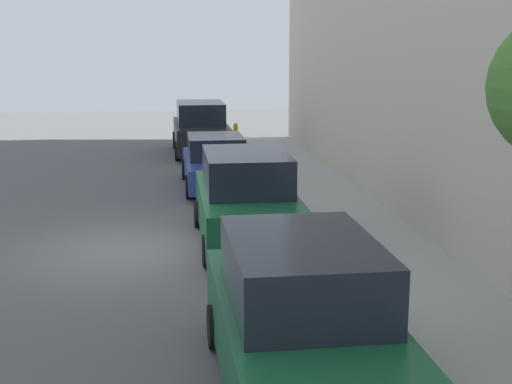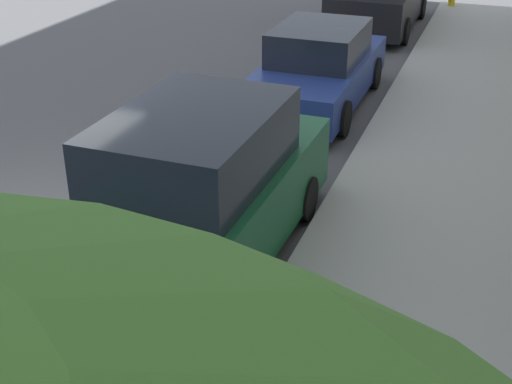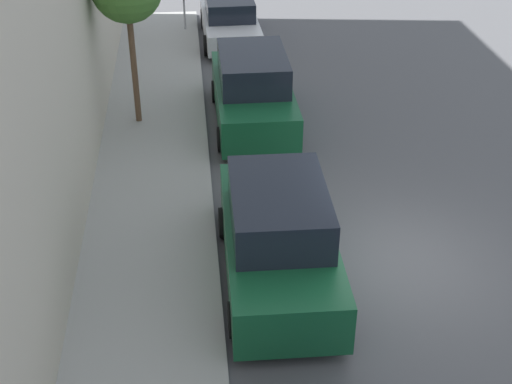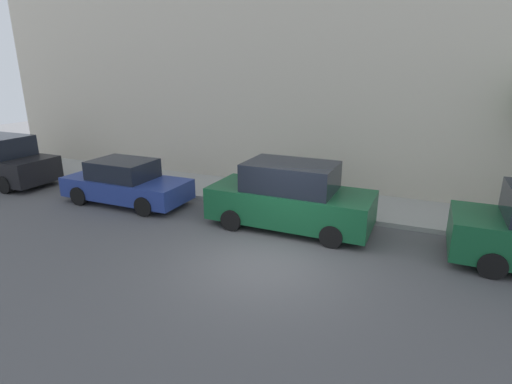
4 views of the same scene
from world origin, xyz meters
TOP-DOWN VIEW (x-y plane):
  - ground_plane at (0.00, 0.00)m, footprint 60.00×60.00m
  - sidewalk at (4.86, 0.00)m, footprint 2.72×32.00m
  - parked_suv_third at (2.39, 0.24)m, footprint 2.08×4.83m
  - parked_sedan_fourth at (2.24, 6.27)m, footprint 1.92×4.51m

SIDE VIEW (x-z plane):
  - ground_plane at x=0.00m, z-range 0.00..0.00m
  - sidewalk at x=4.86m, z-range 0.00..0.15m
  - parked_sedan_fourth at x=2.24m, z-range -0.05..1.49m
  - parked_suv_third at x=2.39m, z-range -0.06..1.92m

